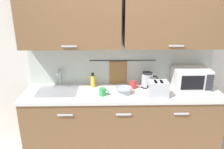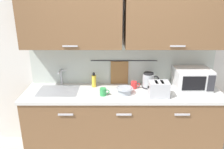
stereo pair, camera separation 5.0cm
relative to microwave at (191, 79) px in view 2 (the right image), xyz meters
name	(u,v)px [view 2 (the right image)]	position (x,y,z in m)	size (l,w,h in m)	color
counter_unit	(121,122)	(-0.92, -0.11, -0.58)	(2.53, 0.64, 0.90)	brown
back_wall_assembly	(122,40)	(-0.91, 0.12, 0.49)	(3.70, 0.41, 2.50)	silver
sink_faucet	(60,75)	(-1.74, 0.12, 0.01)	(0.09, 0.17, 0.22)	#B2B5BA
microwave	(191,79)	(0.00, 0.00, 0.00)	(0.46, 0.35, 0.27)	white
electric_kettle	(148,80)	(-0.57, 0.03, -0.03)	(0.23, 0.16, 0.21)	black
dish_soap_bottle	(93,81)	(-1.29, 0.06, -0.05)	(0.06, 0.06, 0.20)	yellow
mug_near_sink	(102,92)	(-1.16, -0.23, -0.09)	(0.12, 0.08, 0.09)	green
mixing_bowl	(124,90)	(-0.89, -0.17, -0.09)	(0.21, 0.21, 0.08)	#A5ADB7
toaster	(158,89)	(-0.49, -0.26, -0.04)	(0.26, 0.17, 0.19)	#B7BABF
mug_by_kettle	(133,85)	(-0.76, 0.00, -0.09)	(0.12, 0.08, 0.09)	red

